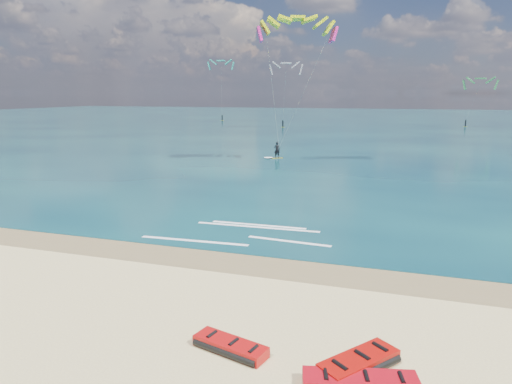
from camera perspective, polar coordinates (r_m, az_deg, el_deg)
ground at (r=54.88m, az=9.94°, el=4.77°), size 320.00×320.00×0.00m
wet_sand_strip at (r=19.68m, az=-5.02°, el=-8.49°), size 320.00×2.40×0.01m
sea at (r=118.39m, az=14.20°, el=8.51°), size 320.00×200.00×0.04m
packed_kite_mid at (r=13.32m, az=-3.21°, el=-19.24°), size 2.50×1.55×0.35m
packed_kite_right at (r=12.86m, az=12.69°, el=-20.82°), size 2.45×2.67×0.43m
kitesurfer_main at (r=46.89m, az=3.92°, el=13.60°), size 9.39×6.59×15.29m
shoreline_foam at (r=23.23m, az=-0.99°, el=-5.07°), size 9.13×3.94×0.01m
distant_kites at (r=94.83m, az=13.14°, el=11.56°), size 79.10×31.18×14.72m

